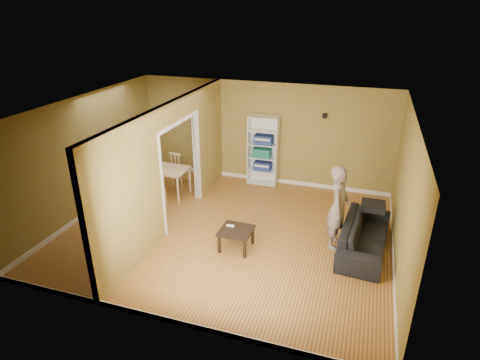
# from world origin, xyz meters

# --- Properties ---
(room_shell) EXTENTS (6.50, 6.50, 6.50)m
(room_shell) POSITION_xyz_m (0.00, 0.00, 1.30)
(room_shell) COLOR #AA853B
(room_shell) RESTS_ON ground
(partition) EXTENTS (0.22, 5.50, 2.60)m
(partition) POSITION_xyz_m (-1.20, 0.00, 1.30)
(partition) COLOR olive
(partition) RESTS_ON ground
(wall_speaker) EXTENTS (0.10, 0.10, 0.10)m
(wall_speaker) POSITION_xyz_m (1.50, 2.69, 1.90)
(wall_speaker) COLOR black
(wall_speaker) RESTS_ON room_shell
(sofa) EXTENTS (2.10, 1.04, 0.77)m
(sofa) POSITION_xyz_m (2.70, 0.17, 0.39)
(sofa) COLOR #2D2D31
(sofa) RESTS_ON ground
(person) EXTENTS (0.75, 0.60, 1.94)m
(person) POSITION_xyz_m (2.16, 0.14, 0.97)
(person) COLOR slate
(person) RESTS_ON ground
(bookshelf) EXTENTS (0.76, 0.33, 1.80)m
(bookshelf) POSITION_xyz_m (0.05, 2.60, 0.90)
(bookshelf) COLOR white
(bookshelf) RESTS_ON ground
(paper_box_navy_a) EXTENTS (0.43, 0.28, 0.22)m
(paper_box_navy_a) POSITION_xyz_m (0.05, 2.56, 0.49)
(paper_box_navy_a) COLOR navy
(paper_box_navy_a) RESTS_ON bookshelf
(paper_box_teal) EXTENTS (0.45, 0.29, 0.23)m
(paper_box_teal) POSITION_xyz_m (0.03, 2.56, 0.85)
(paper_box_teal) COLOR teal
(paper_box_teal) RESTS_ON bookshelf
(paper_box_navy_b) EXTENTS (0.45, 0.30, 0.23)m
(paper_box_navy_b) POSITION_xyz_m (0.06, 2.56, 1.20)
(paper_box_navy_b) COLOR #1E1C4B
(paper_box_navy_b) RESTS_ON bookshelf
(coffee_table) EXTENTS (0.61, 0.61, 0.40)m
(coffee_table) POSITION_xyz_m (0.37, -0.55, 0.34)
(coffee_table) COLOR black
(coffee_table) RESTS_ON ground
(game_controller) EXTENTS (0.15, 0.04, 0.03)m
(game_controller) POSITION_xyz_m (0.22, -0.46, 0.42)
(game_controller) COLOR white
(game_controller) RESTS_ON coffee_table
(dining_table) EXTENTS (1.11, 0.74, 0.69)m
(dining_table) POSITION_xyz_m (-2.04, 1.18, 0.61)
(dining_table) COLOR #DEBE88
(dining_table) RESTS_ON ground
(chair_left) EXTENTS (0.63, 0.63, 1.04)m
(chair_left) POSITION_xyz_m (-2.84, 1.13, 0.52)
(chair_left) COLOR tan
(chair_left) RESTS_ON ground
(chair_near) EXTENTS (0.46, 0.46, 0.93)m
(chair_near) POSITION_xyz_m (-1.92, 0.50, 0.46)
(chair_near) COLOR tan
(chair_near) RESTS_ON ground
(chair_far) EXTENTS (0.50, 0.50, 0.92)m
(chair_far) POSITION_xyz_m (-1.96, 1.84, 0.46)
(chair_far) COLOR #D2AF83
(chair_far) RESTS_ON ground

